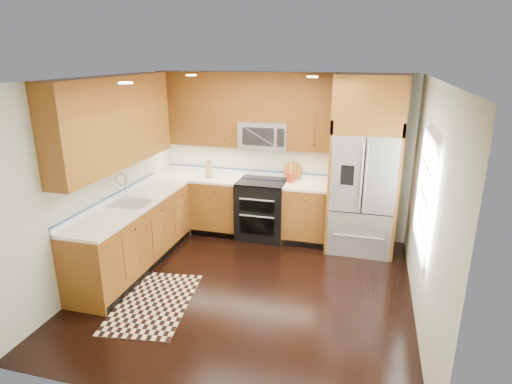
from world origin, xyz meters
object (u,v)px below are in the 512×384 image
(rug, at_px, (154,303))
(knife_block, at_px, (209,170))
(utensil_crock, at_px, (291,176))
(refrigerator, at_px, (365,166))
(range, at_px, (262,209))

(rug, relative_size, knife_block, 5.01)
(knife_block, relative_size, utensil_crock, 0.90)
(refrigerator, relative_size, knife_block, 9.28)
(refrigerator, bearing_deg, range, 178.60)
(refrigerator, bearing_deg, utensil_crock, 174.42)
(rug, height_order, knife_block, knife_block)
(refrigerator, distance_m, utensil_crock, 1.14)
(range, xyz_separation_m, rug, (-0.76, -2.26, -0.46))
(refrigerator, bearing_deg, rug, -136.07)
(refrigerator, distance_m, knife_block, 2.46)
(range, distance_m, rug, 2.43)
(range, bearing_deg, refrigerator, -1.40)
(range, height_order, refrigerator, refrigerator)
(range, relative_size, rug, 0.67)
(rug, bearing_deg, knife_block, 85.32)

